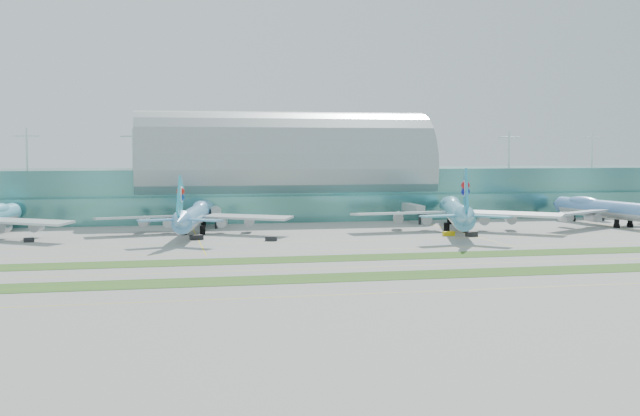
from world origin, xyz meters
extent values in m
plane|color=gray|center=(0.00, 0.00, 0.00)|extent=(700.00, 700.00, 0.00)
cube|color=#3D7A75|center=(0.00, 130.00, 10.00)|extent=(340.00, 42.00, 20.00)
cube|color=#3D7A75|center=(0.00, 106.00, 5.00)|extent=(340.00, 8.00, 10.00)
ellipsoid|color=#9EA5A8|center=(0.00, 130.00, 20.00)|extent=(340.00, 46.20, 16.17)
cylinder|color=white|center=(0.00, 130.00, 28.00)|extent=(0.80, 0.80, 16.00)
cube|color=#B2B7B7|center=(-31.00, 95.00, 5.50)|extent=(3.50, 22.00, 3.00)
cylinder|color=black|center=(-31.00, 85.00, 2.00)|extent=(1.00, 1.00, 4.00)
cube|color=#B2B7B7|center=(44.00, 95.00, 5.50)|extent=(3.50, 22.00, 3.00)
cylinder|color=black|center=(44.00, 85.00, 2.00)|extent=(1.00, 1.00, 4.00)
cube|color=#B2B7B7|center=(119.00, 95.00, 5.50)|extent=(3.50, 22.00, 3.00)
cylinder|color=black|center=(119.00, 85.00, 2.00)|extent=(1.00, 1.00, 4.00)
cube|color=#2D591E|center=(0.00, -28.00, 0.04)|extent=(420.00, 12.00, 0.08)
cube|color=#2D591E|center=(0.00, 2.00, 0.04)|extent=(420.00, 12.00, 0.08)
cube|color=yellow|center=(0.00, -48.00, 0.01)|extent=(420.00, 0.35, 0.01)
cube|color=yellow|center=(0.00, -14.00, 0.01)|extent=(420.00, 0.35, 0.01)
cube|color=yellow|center=(0.00, 18.00, 0.01)|extent=(420.00, 0.35, 0.01)
cube|color=yellow|center=(0.00, 40.00, 0.01)|extent=(420.00, 0.35, 0.01)
cone|color=#72D9FB|center=(-99.85, 99.32, 6.14)|extent=(7.21, 6.30, 6.24)
cube|color=silver|center=(-90.12, 60.52, 5.74)|extent=(29.12, 23.49, 1.23)
cylinder|color=gray|center=(-93.33, 66.84, 3.63)|extent=(4.57, 6.16, 3.42)
cylinder|color=black|center=(-102.06, 89.66, 1.51)|extent=(1.81, 1.81, 3.02)
cylinder|color=#63A6DB|center=(-39.04, 70.45, 5.98)|extent=(16.87, 60.92, 6.08)
ellipsoid|color=#63A6DB|center=(-36.00, 87.20, 7.66)|extent=(8.99, 19.22, 4.33)
cone|color=#63A6DB|center=(-33.18, 102.68, 5.98)|extent=(6.86, 5.91, 6.08)
cone|color=#63A6DB|center=(-45.19, 36.67, 7.16)|extent=(7.26, 9.72, 5.78)
cube|color=silver|center=(-56.77, 71.68, 5.59)|extent=(30.31, 13.20, 1.20)
cylinder|color=#9C9FA5|center=(-51.47, 76.10, 3.53)|extent=(4.25, 5.90, 3.33)
cube|color=silver|center=(-22.02, 65.36, 5.59)|extent=(28.82, 21.97, 1.20)
cylinder|color=#9C9FA5|center=(-25.42, 71.36, 3.53)|extent=(4.25, 5.90, 3.33)
cube|color=#2EAFCF|center=(-44.84, 38.60, 13.34)|extent=(2.89, 12.79, 14.14)
cylinder|color=white|center=(-44.66, 39.57, 14.81)|extent=(1.71, 4.79, 4.71)
cylinder|color=black|center=(-34.91, 93.19, 1.47)|extent=(1.77, 1.77, 2.94)
cylinder|color=black|center=(-42.64, 67.12, 1.47)|extent=(1.77, 1.77, 2.94)
cylinder|color=black|center=(-36.85, 66.06, 1.47)|extent=(1.77, 1.77, 2.94)
cylinder|color=#5AA7C6|center=(48.34, 60.45, 6.56)|extent=(25.59, 65.73, 6.66)
ellipsoid|color=#5AA7C6|center=(53.72, 78.32, 8.39)|extent=(11.90, 21.22, 4.75)
cone|color=#5AA7C6|center=(58.69, 94.82, 6.56)|extent=(7.93, 7.07, 6.66)
cone|color=#5AA7C6|center=(37.50, 24.43, 7.85)|extent=(8.85, 11.09, 6.33)
cube|color=white|center=(29.19, 63.97, 6.13)|extent=(32.85, 11.01, 1.31)
cylinder|color=gray|center=(35.50, 68.13, 3.87)|extent=(5.20, 6.71, 3.65)
cube|color=white|center=(66.25, 52.81, 6.13)|extent=(30.21, 26.50, 1.31)
cylinder|color=gray|center=(63.29, 59.77, 3.87)|extent=(5.20, 6.71, 3.65)
cube|color=#2C96C4|center=(38.12, 26.48, 14.62)|extent=(4.69, 13.71, 15.49)
cylinder|color=silver|center=(38.43, 27.51, 16.23)|extent=(2.41, 5.22, 5.16)
cylinder|color=black|center=(55.64, 84.70, 1.61)|extent=(1.93, 1.93, 3.22)
cylinder|color=black|center=(44.01, 57.26, 1.61)|extent=(1.93, 1.93, 3.22)
cylinder|color=black|center=(50.19, 55.40, 1.61)|extent=(1.93, 1.93, 3.22)
cylinder|color=#6193D5|center=(110.65, 63.30, 6.09)|extent=(16.07, 62.06, 6.19)
ellipsoid|color=#6193D5|center=(107.86, 80.40, 7.79)|extent=(8.83, 19.51, 4.41)
cone|color=#6193D5|center=(105.29, 96.19, 6.09)|extent=(6.91, 5.92, 6.19)
cube|color=#B9BDC0|center=(93.24, 58.44, 5.69)|extent=(29.49, 21.96, 1.22)
cylinder|color=#999BA1|center=(96.81, 64.48, 3.59)|extent=(4.23, 5.96, 3.39)
cylinder|color=#999BA1|center=(123.40, 68.82, 3.59)|extent=(4.23, 5.96, 3.39)
cylinder|color=black|center=(106.87, 86.50, 1.50)|extent=(1.80, 1.80, 2.99)
cylinder|color=black|center=(108.34, 58.88, 1.50)|extent=(1.80, 1.80, 2.99)
cylinder|color=black|center=(114.25, 59.84, 1.50)|extent=(1.80, 1.80, 2.99)
cube|color=black|center=(-89.26, 55.70, 0.68)|extent=(3.23, 2.29, 1.36)
cube|color=black|center=(-39.56, 51.99, 0.73)|extent=(4.36, 2.98, 1.46)
cube|color=black|center=(-17.45, 44.25, 0.69)|extent=(3.89, 2.75, 1.38)
cube|color=#DCBA0C|center=(40.67, 46.62, 0.70)|extent=(3.82, 1.95, 1.40)
cube|color=black|center=(47.01, 42.92, 0.79)|extent=(3.89, 2.01, 1.58)
camera|label=1|loc=(-52.47, -196.27, 28.00)|focal=45.00mm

